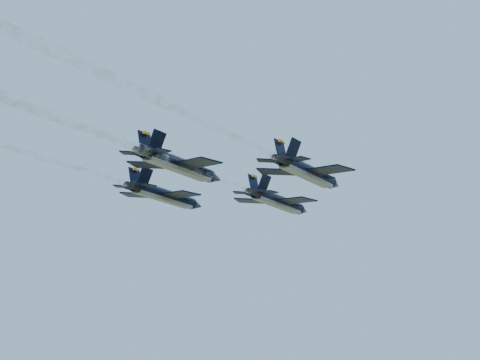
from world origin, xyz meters
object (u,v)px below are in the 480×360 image
Objects in this scene: jet_left at (166,196)px; jet_slot at (181,166)px; jet_lead at (279,202)px; jet_right at (309,172)px.

jet_left is 16.12m from jet_slot.
jet_lead and jet_slot have the same top height.
jet_lead is at bearing 133.29° from jet_right.
jet_lead and jet_left have the same top height.
jet_right is at bearing 0.29° from jet_left.
jet_lead is 23.60m from jet_slot.
jet_right is at bearing -46.71° from jet_lead.
jet_slot is (-10.86, -12.97, 0.00)m from jet_right.
jet_slot is at bearing -45.28° from jet_left.
jet_slot is at bearing -92.49° from jet_lead.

